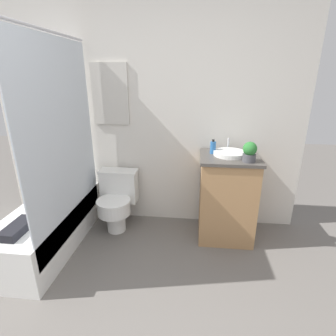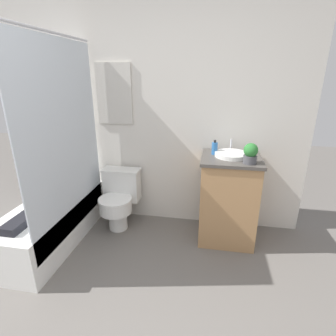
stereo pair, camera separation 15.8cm
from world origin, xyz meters
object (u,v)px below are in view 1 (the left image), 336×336
(sink, at_px, (230,153))
(potted_plant, at_px, (250,152))
(soap_bottle, at_px, (213,147))
(toilet, at_px, (117,199))

(sink, distance_m, potted_plant, 0.25)
(sink, height_order, soap_bottle, soap_bottle)
(sink, bearing_deg, toilet, 179.65)
(toilet, xyz_separation_m, potted_plant, (1.34, -0.19, 0.64))
(soap_bottle, distance_m, potted_plant, 0.39)
(toilet, xyz_separation_m, sink, (1.19, -0.01, 0.57))
(toilet, height_order, soap_bottle, soap_bottle)
(toilet, distance_m, potted_plant, 1.50)
(soap_bottle, bearing_deg, toilet, -177.69)
(soap_bottle, height_order, potted_plant, potted_plant)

